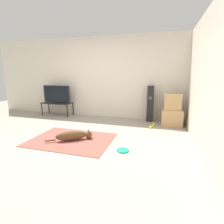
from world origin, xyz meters
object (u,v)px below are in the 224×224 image
at_px(frisbee, 123,150).
at_px(tennis_ball_near_speaker, 153,127).
at_px(tv, 57,94).
at_px(tv_stand, 57,104).
at_px(tennis_ball_loose_on_carpet, 154,124).
at_px(cardboard_box_lower, 172,117).
at_px(cardboard_box_upper, 173,102).
at_px(dog, 74,135).
at_px(floor_speaker, 150,104).
at_px(tennis_ball_by_boxes, 150,127).

distance_m(frisbee, tennis_ball_near_speaker, 1.67).
bearing_deg(tennis_ball_near_speaker, tv, 170.66).
height_order(tv_stand, tennis_ball_loose_on_carpet, tv_stand).
distance_m(cardboard_box_lower, tv_stand, 3.73).
distance_m(tv_stand, tv, 0.34).
height_order(tv_stand, tennis_ball_near_speaker, tv_stand).
distance_m(cardboard_box_upper, tv_stand, 3.73).
distance_m(dog, tennis_ball_near_speaker, 2.11).
xyz_separation_m(tv, tennis_ball_near_speaker, (3.24, -0.53, -0.69)).
xyz_separation_m(frisbee, cardboard_box_upper, (0.93, 1.97, 0.65)).
distance_m(dog, cardboard_box_upper, 2.76).
xyz_separation_m(dog, tennis_ball_loose_on_carpet, (1.60, 1.60, -0.08)).
xyz_separation_m(frisbee, tennis_ball_loose_on_carpet, (0.46, 1.82, 0.02)).
xyz_separation_m(floor_speaker, tennis_ball_by_boxes, (0.08, -0.72, -0.50)).
height_order(tennis_ball_near_speaker, tennis_ball_loose_on_carpet, same).
bearing_deg(dog, tennis_ball_loose_on_carpet, 45.03).
distance_m(tv, tennis_ball_near_speaker, 3.35).
height_order(cardboard_box_lower, tennis_ball_by_boxes, cardboard_box_lower).
xyz_separation_m(tv_stand, tennis_ball_loose_on_carpet, (3.25, -0.32, -0.35)).
xyz_separation_m(tv, tennis_ball_by_boxes, (3.18, -0.60, -0.69)).
distance_m(frisbee, tennis_ball_loose_on_carpet, 1.88).
distance_m(tv, tennis_ball_loose_on_carpet, 3.33).
xyz_separation_m(dog, frisbee, (1.14, -0.22, -0.10)).
bearing_deg(tennis_ball_near_speaker, tennis_ball_by_boxes, -127.47).
height_order(floor_speaker, tv_stand, floor_speaker).
relative_size(dog, frisbee, 3.74).
xyz_separation_m(cardboard_box_lower, tennis_ball_by_boxes, (-0.55, -0.44, -0.19)).
relative_size(cardboard_box_lower, tv_stand, 0.54).
distance_m(tv_stand, tennis_ball_loose_on_carpet, 3.28).
relative_size(frisbee, floor_speaker, 0.21).
bearing_deg(floor_speaker, tv, -177.84).
xyz_separation_m(cardboard_box_lower, tennis_ball_near_speaker, (-0.49, -0.37, -0.19)).
xyz_separation_m(tv, tennis_ball_loose_on_carpet, (3.25, -0.32, -0.69)).
xyz_separation_m(cardboard_box_upper, tv, (-3.71, 0.17, 0.06)).
bearing_deg(dog, tennis_ball_by_boxes, 40.69).
distance_m(tennis_ball_by_boxes, tennis_ball_near_speaker, 0.09).
relative_size(dog, tennis_ball_by_boxes, 12.92).
bearing_deg(tennis_ball_by_boxes, tv, 169.25).
xyz_separation_m(frisbee, floor_speaker, (0.31, 2.26, 0.52)).
height_order(tv, tennis_ball_loose_on_carpet, tv).
xyz_separation_m(frisbee, tv_stand, (-2.79, 2.14, 0.37)).
relative_size(tv, tennis_ball_by_boxes, 14.84).
distance_m(dog, floor_speaker, 2.54).
bearing_deg(cardboard_box_upper, tv_stand, 177.47).
bearing_deg(floor_speaker, tennis_ball_loose_on_carpet, -71.37).
bearing_deg(dog, tv_stand, 130.67).
distance_m(frisbee, cardboard_box_upper, 2.28).
bearing_deg(tennis_ball_by_boxes, cardboard_box_upper, 39.45).
height_order(dog, tv_stand, tv_stand).
bearing_deg(tennis_ball_near_speaker, floor_speaker, 101.89).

